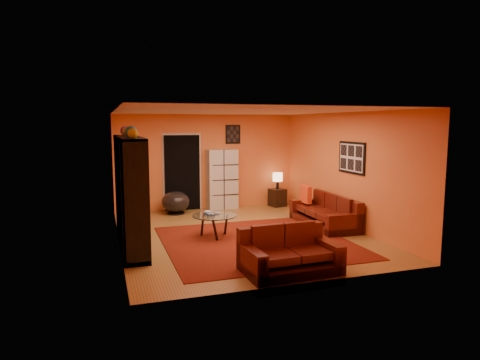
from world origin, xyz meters
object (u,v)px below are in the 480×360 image
object	(u,v)px
tv	(132,193)
table_lamp	(278,178)
bowl_chair	(176,202)
sofa	(327,213)
loveseat	(288,253)
side_table	(277,197)
coffee_table	(214,217)
storage_cabinet	(222,179)
entertainment_unit	(130,191)

from	to	relation	value
tv	table_lamp	xyz separation A→B (m)	(4.20, 2.56, -0.15)
table_lamp	bowl_chair	bearing A→B (deg)	-177.10
tv	bowl_chair	distance (m)	2.80
sofa	bowl_chair	distance (m)	3.91
loveseat	side_table	distance (m)	5.43
tv	side_table	bearing A→B (deg)	-58.59
coffee_table	table_lamp	size ratio (longest dim) A/B	2.00
coffee_table	storage_cabinet	xyz separation A→B (m)	(0.98, 2.88, 0.40)
tv	table_lamp	distance (m)	4.92
coffee_table	storage_cabinet	bearing A→B (deg)	71.18
side_table	bowl_chair	bearing A→B (deg)	-177.10
sofa	table_lamp	xyz separation A→B (m)	(-0.16, 2.53, 0.54)
loveseat	side_table	xyz separation A→B (m)	(1.97, 5.06, -0.03)
tv	bowl_chair	xyz separation A→B (m)	(1.25, 2.41, -0.66)
entertainment_unit	loveseat	world-z (taller)	entertainment_unit
sofa	storage_cabinet	world-z (taller)	storage_cabinet
loveseat	side_table	size ratio (longest dim) A/B	3.05
loveseat	table_lamp	bearing A→B (deg)	-23.56
loveseat	sofa	bearing A→B (deg)	-42.44
tv	loveseat	xyz separation A→B (m)	(2.23, -2.50, -0.70)
bowl_chair	side_table	bearing A→B (deg)	2.90
entertainment_unit	side_table	size ratio (longest dim) A/B	6.00
sofa	side_table	world-z (taller)	sofa
entertainment_unit	storage_cabinet	size ratio (longest dim) A/B	1.82
sofa	coffee_table	size ratio (longest dim) A/B	2.21
entertainment_unit	sofa	size ratio (longest dim) A/B	1.47
side_table	table_lamp	size ratio (longest dim) A/B	1.08
tv	storage_cabinet	world-z (taller)	storage_cabinet
entertainment_unit	side_table	bearing A→B (deg)	31.89
entertainment_unit	storage_cabinet	bearing A→B (deg)	46.50
entertainment_unit	side_table	xyz separation A→B (m)	(4.25, 2.64, -0.80)
bowl_chair	side_table	distance (m)	2.95
entertainment_unit	side_table	distance (m)	5.07
sofa	loveseat	world-z (taller)	same
sofa	table_lamp	distance (m)	2.59
loveseat	storage_cabinet	bearing A→B (deg)	-6.47
entertainment_unit	side_table	world-z (taller)	entertainment_unit
sofa	bowl_chair	size ratio (longest dim) A/B	2.81
loveseat	bowl_chair	world-z (taller)	loveseat
entertainment_unit	table_lamp	world-z (taller)	entertainment_unit
sofa	storage_cabinet	bearing A→B (deg)	124.37
sofa	entertainment_unit	bearing A→B (deg)	-177.26
loveseat	coffee_table	size ratio (longest dim) A/B	1.65
entertainment_unit	bowl_chair	bearing A→B (deg)	62.42
entertainment_unit	coffee_table	distance (m)	1.79
loveseat	coffee_table	xyz separation A→B (m)	(-0.60, 2.34, 0.14)
storage_cabinet	bowl_chair	xyz separation A→B (m)	(-1.35, -0.31, -0.51)
storage_cabinet	bowl_chair	world-z (taller)	storage_cabinet
tv	entertainment_unit	bearing A→B (deg)	148.13
tv	bowl_chair	world-z (taller)	tv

